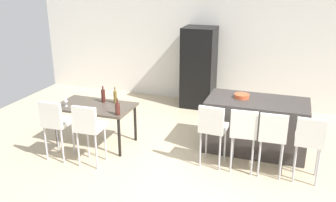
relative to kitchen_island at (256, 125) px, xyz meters
name	(u,v)px	position (x,y,z in m)	size (l,w,h in m)	color
ground_plane	(200,165)	(-0.77, -0.88, -0.46)	(10.00, 10.00, 0.00)	#C6B28E
back_wall	(236,43)	(-0.77, 2.32, 0.99)	(10.00, 0.12, 2.90)	silver
kitchen_island	(256,125)	(0.00, 0.00, 0.00)	(1.70, 0.89, 0.92)	#383330
bar_chair_left	(213,126)	(-0.59, -0.83, 0.24)	(0.43, 0.43, 1.05)	silver
bar_chair_middle	(244,130)	(-0.11, -0.83, 0.24)	(0.43, 0.43, 1.05)	silver
bar_chair_right	(273,134)	(0.32, -0.83, 0.24)	(0.42, 0.42, 1.05)	silver
bar_chair_far	(310,139)	(0.84, -0.83, 0.24)	(0.41, 0.41, 1.05)	silver
dining_table	(95,109)	(-2.76, -0.69, 0.21)	(1.37, 0.78, 0.74)	#4C4238
dining_chair_near	(55,121)	(-3.07, -1.45, 0.24)	(0.40, 0.40, 1.05)	silver
dining_chair_far	(88,125)	(-2.45, -1.45, 0.24)	(0.41, 0.41, 1.05)	silver
wine_bottle_left	(115,97)	(-2.47, -0.47, 0.40)	(0.06, 0.06, 0.31)	brown
wine_bottle_inner	(118,109)	(-2.17, -0.97, 0.39)	(0.08, 0.08, 0.29)	#471E19
wine_bottle_right	(103,96)	(-2.70, -0.48, 0.40)	(0.07, 0.07, 0.30)	#471E19
wine_glass_middle	(66,99)	(-3.22, -0.89, 0.40)	(0.07, 0.07, 0.17)	silver
refrigerator	(199,67)	(-1.52, 1.88, 0.46)	(0.72, 0.68, 1.84)	black
fruit_bowl	(242,96)	(-0.28, 0.04, 0.50)	(0.26, 0.26, 0.07)	#C6512D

